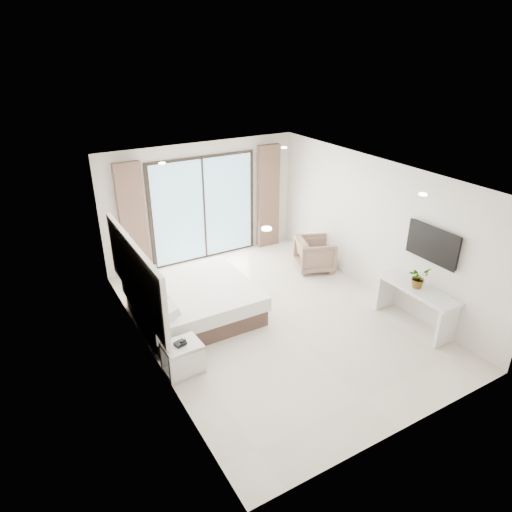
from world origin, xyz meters
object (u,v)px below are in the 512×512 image
(bed, at_px, (193,302))
(armchair, at_px, (315,253))
(console_desk, at_px, (416,298))
(nightstand, at_px, (183,358))

(bed, xyz_separation_m, armchair, (3.11, 0.45, 0.09))
(bed, relative_size, console_desk, 1.37)
(console_desk, relative_size, armchair, 1.92)
(bed, distance_m, nightstand, 1.58)
(bed, distance_m, armchair, 3.14)
(console_desk, distance_m, armchair, 2.70)
(armchair, bearing_deg, bed, 119.12)
(console_desk, bearing_deg, nightstand, 168.12)
(nightstand, bearing_deg, bed, 58.43)
(bed, xyz_separation_m, nightstand, (-0.76, -1.38, -0.05))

